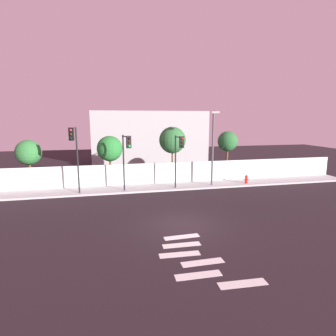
{
  "coord_description": "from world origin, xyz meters",
  "views": [
    {
      "loc": [
        -3.82,
        -13.84,
        5.83
      ],
      "look_at": [
        0.69,
        6.5,
        2.03
      ],
      "focal_mm": 29.1,
      "sensor_mm": 36.0,
      "label": 1
    }
  ],
  "objects_px": {
    "street_lamp_curbside": "(213,142)",
    "roadside_tree_rightmost": "(228,142)",
    "roadside_tree_leftmost": "(28,153)",
    "roadside_tree_midright": "(172,140)",
    "traffic_light_center": "(179,151)",
    "fire_hydrant": "(246,179)",
    "traffic_light_right": "(74,146)",
    "traffic_light_left": "(126,151)",
    "roadside_tree_midleft": "(110,149)"
  },
  "relations": [
    {
      "from": "street_lamp_curbside",
      "to": "roadside_tree_rightmost",
      "type": "xyz_separation_m",
      "value": [
        2.62,
        2.85,
        -0.26
      ]
    },
    {
      "from": "roadside_tree_leftmost",
      "to": "roadside_tree_midright",
      "type": "distance_m",
      "value": 12.22
    },
    {
      "from": "traffic_light_center",
      "to": "roadside_tree_midright",
      "type": "xyz_separation_m",
      "value": [
        0.29,
        3.46,
        0.54
      ]
    },
    {
      "from": "roadside_tree_rightmost",
      "to": "roadside_tree_leftmost",
      "type": "bearing_deg",
      "value": 180.0
    },
    {
      "from": "fire_hydrant",
      "to": "traffic_light_right",
      "type": "bearing_deg",
      "value": -176.55
    },
    {
      "from": "roadside_tree_midright",
      "to": "roadside_tree_rightmost",
      "type": "bearing_deg",
      "value": 0.0
    },
    {
      "from": "fire_hydrant",
      "to": "roadside_tree_rightmost",
      "type": "xyz_separation_m",
      "value": [
        -0.68,
        2.71,
        3.09
      ]
    },
    {
      "from": "roadside_tree_leftmost",
      "to": "roadside_tree_rightmost",
      "type": "bearing_deg",
      "value": 0.0
    },
    {
      "from": "traffic_light_left",
      "to": "traffic_light_right",
      "type": "height_order",
      "value": "traffic_light_right"
    },
    {
      "from": "traffic_light_right",
      "to": "fire_hydrant",
      "type": "distance_m",
      "value": 14.67
    },
    {
      "from": "traffic_light_center",
      "to": "roadside_tree_midright",
      "type": "height_order",
      "value": "roadside_tree_midright"
    },
    {
      "from": "traffic_light_right",
      "to": "fire_hydrant",
      "type": "relative_size",
      "value": 6.8
    },
    {
      "from": "traffic_light_right",
      "to": "roadside_tree_midleft",
      "type": "xyz_separation_m",
      "value": [
        2.52,
        3.57,
        -0.62
      ]
    },
    {
      "from": "traffic_light_right",
      "to": "roadside_tree_rightmost",
      "type": "bearing_deg",
      "value": 14.71
    },
    {
      "from": "traffic_light_left",
      "to": "roadside_tree_midleft",
      "type": "distance_m",
      "value": 3.77
    },
    {
      "from": "roadside_tree_leftmost",
      "to": "street_lamp_curbside",
      "type": "bearing_deg",
      "value": -10.77
    },
    {
      "from": "roadside_tree_midleft",
      "to": "traffic_light_left",
      "type": "bearing_deg",
      "value": -71.39
    },
    {
      "from": "traffic_light_left",
      "to": "roadside_tree_rightmost",
      "type": "height_order",
      "value": "roadside_tree_rightmost"
    },
    {
      "from": "roadside_tree_midleft",
      "to": "roadside_tree_leftmost",
      "type": "bearing_deg",
      "value": 180.0
    },
    {
      "from": "traffic_light_left",
      "to": "roadside_tree_midright",
      "type": "xyz_separation_m",
      "value": [
        4.43,
        3.57,
        0.46
      ]
    },
    {
      "from": "traffic_light_center",
      "to": "traffic_light_right",
      "type": "relative_size",
      "value": 0.86
    },
    {
      "from": "traffic_light_left",
      "to": "street_lamp_curbside",
      "type": "distance_m",
      "value": 7.3
    },
    {
      "from": "street_lamp_curbside",
      "to": "fire_hydrant",
      "type": "height_order",
      "value": "street_lamp_curbside"
    },
    {
      "from": "traffic_light_center",
      "to": "fire_hydrant",
      "type": "bearing_deg",
      "value": 6.74
    },
    {
      "from": "traffic_light_left",
      "to": "fire_hydrant",
      "type": "height_order",
      "value": "traffic_light_left"
    },
    {
      "from": "roadside_tree_leftmost",
      "to": "roadside_tree_midright",
      "type": "bearing_deg",
      "value": 0.0
    },
    {
      "from": "roadside_tree_midright",
      "to": "roadside_tree_leftmost",
      "type": "bearing_deg",
      "value": 180.0
    },
    {
      "from": "street_lamp_curbside",
      "to": "roadside_tree_midright",
      "type": "distance_m",
      "value": 4.01
    },
    {
      "from": "traffic_light_right",
      "to": "roadside_tree_rightmost",
      "type": "height_order",
      "value": "traffic_light_right"
    },
    {
      "from": "traffic_light_left",
      "to": "roadside_tree_leftmost",
      "type": "xyz_separation_m",
      "value": [
        -7.76,
        3.57,
        -0.35
      ]
    },
    {
      "from": "traffic_light_left",
      "to": "street_lamp_curbside",
      "type": "bearing_deg",
      "value": 5.64
    },
    {
      "from": "traffic_light_center",
      "to": "traffic_light_right",
      "type": "xyz_separation_m",
      "value": [
        -7.86,
        -0.1,
        0.51
      ]
    },
    {
      "from": "traffic_light_right",
      "to": "roadside_tree_midright",
      "type": "relative_size",
      "value": 0.99
    },
    {
      "from": "traffic_light_center",
      "to": "roadside_tree_midright",
      "type": "bearing_deg",
      "value": 85.14
    },
    {
      "from": "street_lamp_curbside",
      "to": "roadside_tree_midleft",
      "type": "distance_m",
      "value": 8.94
    },
    {
      "from": "traffic_light_center",
      "to": "roadside_tree_leftmost",
      "type": "xyz_separation_m",
      "value": [
        -11.9,
        3.46,
        -0.27
      ]
    },
    {
      "from": "street_lamp_curbside",
      "to": "traffic_light_left",
      "type": "bearing_deg",
      "value": -174.36
    },
    {
      "from": "roadside_tree_midleft",
      "to": "fire_hydrant",
      "type": "bearing_deg",
      "value": -12.97
    },
    {
      "from": "traffic_light_right",
      "to": "roadside_tree_leftmost",
      "type": "xyz_separation_m",
      "value": [
        -4.04,
        3.57,
        -0.78
      ]
    },
    {
      "from": "fire_hydrant",
      "to": "roadside_tree_midright",
      "type": "distance_m",
      "value": 7.47
    },
    {
      "from": "traffic_light_center",
      "to": "fire_hydrant",
      "type": "relative_size",
      "value": 5.82
    },
    {
      "from": "traffic_light_center",
      "to": "roadside_tree_midright",
      "type": "distance_m",
      "value": 3.52
    },
    {
      "from": "street_lamp_curbside",
      "to": "fire_hydrant",
      "type": "distance_m",
      "value": 4.7
    },
    {
      "from": "traffic_light_left",
      "to": "roadside_tree_midleft",
      "type": "xyz_separation_m",
      "value": [
        -1.2,
        3.57,
        -0.19
      ]
    },
    {
      "from": "fire_hydrant",
      "to": "roadside_tree_midright",
      "type": "bearing_deg",
      "value": 156.13
    },
    {
      "from": "roadside_tree_midleft",
      "to": "traffic_light_right",
      "type": "bearing_deg",
      "value": -125.25
    },
    {
      "from": "traffic_light_right",
      "to": "traffic_light_center",
      "type": "bearing_deg",
      "value": 0.75
    },
    {
      "from": "roadside_tree_midleft",
      "to": "roadside_tree_rightmost",
      "type": "relative_size",
      "value": 0.94
    },
    {
      "from": "roadside_tree_midleft",
      "to": "traffic_light_center",
      "type": "bearing_deg",
      "value": -32.98
    },
    {
      "from": "traffic_light_center",
      "to": "roadside_tree_leftmost",
      "type": "relative_size",
      "value": 1.06
    }
  ]
}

